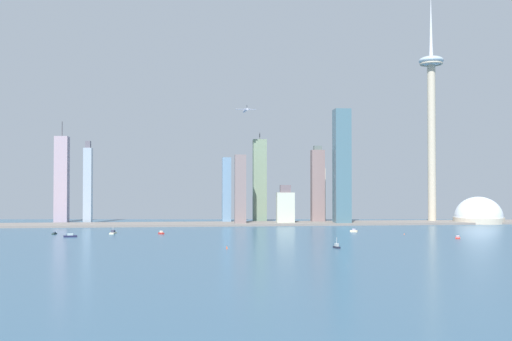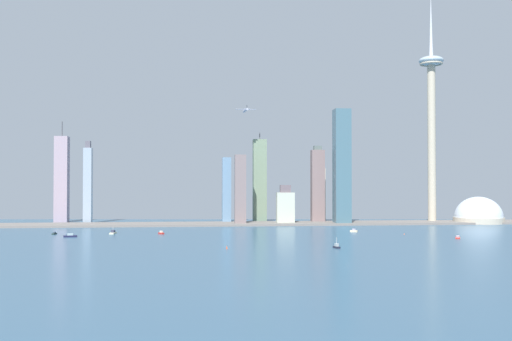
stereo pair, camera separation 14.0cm
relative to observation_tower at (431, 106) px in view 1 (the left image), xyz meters
The scene contains 23 objects.
ground_plane 539.36m from the observation_tower, 119.86° to the right, with size 6000.00×6000.00×0.00m, color #345772.
waterfront_pier 312.63m from the observation_tower, behind, with size 906.61×68.76×2.81m, color slate.
observation_tower is the anchor object (origin of this frame).
stadium_dome 190.31m from the observation_tower, 16.28° to the right, with size 76.66×76.66×64.16m.
skyscraper_0 298.21m from the observation_tower, behind, with size 21.19×18.92×143.55m.
skyscraper_1 184.11m from the observation_tower, 169.34° to the right, with size 23.82×24.45×174.08m.
skyscraper_2 352.06m from the observation_tower, behind, with size 13.45×27.21×102.33m.
skyscraper_3 222.64m from the observation_tower, behind, with size 20.20×15.82×120.73m.
skyscraper_4 230.79m from the observation_tower, 156.78° to the left, with size 17.17×27.50×86.90m.
skyscraper_5 286.40m from the observation_tower, behind, with size 26.87×13.91×59.45m.
skyscraper_6 598.41m from the observation_tower, behind, with size 20.55×19.02×160.04m.
skyscraper_7 334.20m from the observation_tower, behind, with size 16.64×15.53×104.92m.
skyscraper_8 553.19m from the observation_tower, behind, with size 12.36×13.97×127.33m.
boat_0 450.83m from the observation_tower, 125.00° to the right, with size 5.82×9.72×10.29m.
boat_1 595.08m from the observation_tower, 164.01° to the right, with size 4.52×10.24×2.81m.
boat_3 297.63m from the observation_tower, 136.80° to the right, with size 9.90×7.63×4.20m.
boat_4 482.68m from the observation_tower, 158.07° to the right, with size 7.89×9.12×4.08m.
boat_5 531.27m from the observation_tower, 161.76° to the right, with size 7.23×15.70×8.81m.
boat_6 582.01m from the observation_tower, 159.27° to the right, with size 15.44×6.72×4.37m.
boat_7 325.07m from the observation_tower, 106.68° to the right, with size 9.78×13.48×3.36m.
channel_buoy_0 510.34m from the observation_tower, 135.88° to the right, with size 1.61×1.61×2.89m, color #E54C19.
channel_buoy_1 298.30m from the observation_tower, 120.61° to the right, with size 1.03×1.03×1.65m, color #E54C19.
airplane 296.60m from the observation_tower, behind, with size 31.82×34.23×8.40m.
Camera 1 is at (-117.62, -448.88, 63.28)m, focal length 40.81 mm.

